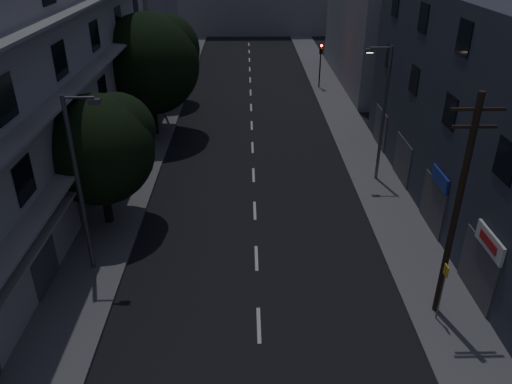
{
  "coord_description": "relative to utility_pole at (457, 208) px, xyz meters",
  "views": [
    {
      "loc": [
        -0.4,
        -8.34,
        13.72
      ],
      "look_at": [
        0.0,
        12.0,
        3.0
      ],
      "focal_mm": 35.0,
      "sensor_mm": 36.0,
      "label": 1
    }
  ],
  "objects": [
    {
      "name": "ground",
      "position": [
        -7.14,
        17.89,
        -4.87
      ],
      "size": [
        160.0,
        160.0,
        0.0
      ],
      "primitive_type": "plane",
      "color": "black",
      "rests_on": "ground"
    },
    {
      "name": "sidewalk_left",
      "position": [
        -14.64,
        17.89,
        -4.79
      ],
      "size": [
        3.0,
        90.0,
        0.15
      ],
      "primitive_type": "cube",
      "color": "#565659",
      "rests_on": "ground"
    },
    {
      "name": "sidewalk_right",
      "position": [
        0.36,
        17.89,
        -4.79
      ],
      "size": [
        3.0,
        90.0,
        0.15
      ],
      "primitive_type": "cube",
      "color": "#565659",
      "rests_on": "ground"
    },
    {
      "name": "lane_markings",
      "position": [
        -7.14,
        24.14,
        -4.86
      ],
      "size": [
        0.15,
        60.5,
        0.01
      ],
      "color": "beige",
      "rests_on": "ground"
    },
    {
      "name": "building_left",
      "position": [
        -19.12,
        10.89,
        2.13
      ],
      "size": [
        7.0,
        36.0,
        14.0
      ],
      "color": "#A0A09B",
      "rests_on": "ground"
    },
    {
      "name": "building_right",
      "position": [
        4.85,
        6.89,
        0.63
      ],
      "size": [
        6.19,
        28.0,
        11.0
      ],
      "color": "#2C313C",
      "rests_on": "ground"
    },
    {
      "name": "building_far_right",
      "position": [
        4.86,
        34.89,
        1.63
      ],
      "size": [
        6.0,
        20.0,
        13.0
      ],
      "primitive_type": "cube",
      "color": "slate",
      "rests_on": "ground"
    },
    {
      "name": "tree_near",
      "position": [
        -14.76,
        7.28,
        -0.47
      ],
      "size": [
        5.51,
        5.51,
        6.8
      ],
      "color": "black",
      "rests_on": "sidewalk_left"
    },
    {
      "name": "tree_mid",
      "position": [
        -14.3,
        20.05,
        0.72
      ],
      "size": [
        7.07,
        7.07,
        8.7
      ],
      "color": "black",
      "rests_on": "sidewalk_left"
    },
    {
      "name": "tree_far",
      "position": [
        -14.65,
        27.72,
        -0.6
      ],
      "size": [
        5.31,
        5.31,
        6.57
      ],
      "color": "black",
      "rests_on": "sidewalk_left"
    },
    {
      "name": "traffic_signal_far_right",
      "position": [
        -0.48,
        32.04,
        -1.77
      ],
      "size": [
        0.28,
        0.37,
        4.1
      ],
      "color": "black",
      "rests_on": "sidewalk_right"
    },
    {
      "name": "traffic_signal_far_left",
      "position": [
        -13.86,
        31.47,
        -1.77
      ],
      "size": [
        0.28,
        0.37,
        4.1
      ],
      "color": "black",
      "rests_on": "sidewalk_left"
    },
    {
      "name": "street_lamp_left_near",
      "position": [
        -14.45,
        3.19,
        -0.27
      ],
      "size": [
        1.51,
        0.25,
        8.0
      ],
      "color": "#515359",
      "rests_on": "sidewalk_left"
    },
    {
      "name": "street_lamp_right",
      "position": [
        0.28,
        12.02,
        -0.27
      ],
      "size": [
        1.51,
        0.25,
        8.0
      ],
      "color": "#53575A",
      "rests_on": "sidewalk_right"
    },
    {
      "name": "street_lamp_left_far",
      "position": [
        -14.0,
        23.46,
        -0.27
      ],
      "size": [
        1.51,
        0.25,
        8.0
      ],
      "color": "#595A61",
      "rests_on": "sidewalk_left"
    },
    {
      "name": "utility_pole",
      "position": [
        0.0,
        0.0,
        0.0
      ],
      "size": [
        1.8,
        0.24,
        9.0
      ],
      "color": "black",
      "rests_on": "sidewalk_right"
    },
    {
      "name": "bus_stop_sign",
      "position": [
        -0.14,
        -0.51,
        -2.98
      ],
      "size": [
        0.06,
        0.35,
        2.52
      ],
      "color": "#595B60",
      "rests_on": "sidewalk_right"
    }
  ]
}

